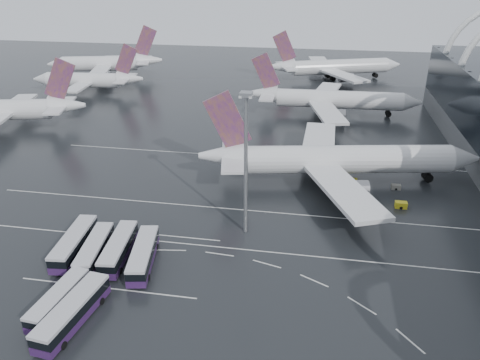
% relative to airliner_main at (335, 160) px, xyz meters
% --- Properties ---
extents(ground, '(420.00, 420.00, 0.00)m').
position_rel_airliner_main_xyz_m(ground, '(-9.71, -28.51, -5.27)').
color(ground, black).
rests_on(ground, ground).
extents(lane_marking_near, '(120.00, 0.25, 0.01)m').
position_rel_airliner_main_xyz_m(lane_marking_near, '(-9.71, -30.51, -5.26)').
color(lane_marking_near, silver).
rests_on(lane_marking_near, ground).
extents(lane_marking_mid, '(120.00, 0.25, 0.01)m').
position_rel_airliner_main_xyz_m(lane_marking_mid, '(-9.71, -16.51, -5.26)').
color(lane_marking_mid, silver).
rests_on(lane_marking_mid, ground).
extents(lane_marking_far, '(120.00, 0.25, 0.01)m').
position_rel_airliner_main_xyz_m(lane_marking_far, '(-9.71, 11.49, -5.26)').
color(lane_marking_far, silver).
rests_on(lane_marking_far, ground).
extents(bus_bay_line_south, '(28.00, 0.25, 0.01)m').
position_rel_airliner_main_xyz_m(bus_bay_line_south, '(-33.71, -44.51, -5.26)').
color(bus_bay_line_south, silver).
rests_on(bus_bay_line_south, ground).
extents(bus_bay_line_north, '(28.00, 0.25, 0.01)m').
position_rel_airliner_main_xyz_m(bus_bay_line_north, '(-33.71, -28.51, -5.26)').
color(bus_bay_line_north, silver).
rests_on(bus_bay_line_north, ground).
extents(airliner_main, '(61.90, 53.52, 21.04)m').
position_rel_airliner_main_xyz_m(airliner_main, '(0.00, 0.00, 0.00)').
color(airliner_main, silver).
rests_on(airliner_main, ground).
extents(airliner_gate_b, '(55.39, 49.93, 19.28)m').
position_rel_airliner_main_xyz_m(airliner_gate_b, '(-1.21, 52.61, -0.44)').
color(airliner_gate_b, silver).
rests_on(airliner_gate_b, ground).
extents(airliner_gate_c, '(56.00, 51.06, 20.60)m').
position_rel_airliner_main_xyz_m(airliner_gate_c, '(0.08, 103.62, -0.12)').
color(airliner_gate_c, silver).
rests_on(airliner_gate_c, ground).
extents(jet_remote_west, '(46.77, 37.91, 20.46)m').
position_rel_airliner_main_xyz_m(jet_remote_west, '(-94.85, 22.83, 0.01)').
color(jet_remote_west, silver).
rests_on(jet_remote_west, ground).
extents(jet_remote_mid, '(42.59, 34.34, 18.54)m').
position_rel_airliner_main_xyz_m(jet_remote_mid, '(-90.10, 65.14, -0.48)').
color(jet_remote_mid, silver).
rests_on(jet_remote_mid, ground).
extents(jet_remote_far, '(48.41, 39.28, 21.25)m').
position_rel_airliner_main_xyz_m(jet_remote_far, '(-95.83, 93.51, 0.22)').
color(jet_remote_far, silver).
rests_on(jet_remote_far, ground).
extents(bus_row_near_a, '(4.56, 14.25, 3.45)m').
position_rel_airliner_main_xyz_m(bus_row_near_a, '(-43.07, -36.43, -3.37)').
color(bus_row_near_a, '#2B1440').
rests_on(bus_row_near_a, ground).
extents(bus_row_near_b, '(4.79, 13.31, 3.21)m').
position_rel_airliner_main_xyz_m(bus_row_near_b, '(-38.90, -37.45, -3.51)').
color(bus_row_near_b, '#2B1440').
rests_on(bus_row_near_b, ground).
extents(bus_row_near_c, '(4.56, 13.69, 3.31)m').
position_rel_airliner_main_xyz_m(bus_row_near_c, '(-35.12, -36.54, -3.45)').
color(bus_row_near_c, '#2B1440').
rests_on(bus_row_near_c, ground).
extents(bus_row_near_d, '(5.46, 13.87, 3.34)m').
position_rel_airliner_main_xyz_m(bus_row_near_d, '(-30.41, -37.62, -3.44)').
color(bus_row_near_d, '#2B1440').
rests_on(bus_row_near_d, ground).
extents(bus_row_far_a, '(3.74, 12.19, 2.96)m').
position_rel_airliner_main_xyz_m(bus_row_far_a, '(-38.30, -50.02, -3.64)').
color(bus_row_far_a, '#2B1440').
rests_on(bus_row_far_a, ground).
extents(bus_row_far_b, '(4.69, 14.19, 3.43)m').
position_rel_airliner_main_xyz_m(bus_row_far_b, '(-34.87, -52.38, -3.38)').
color(bus_row_far_b, '#2B1440').
rests_on(bus_row_far_b, ground).
extents(floodlight_mast, '(1.99, 1.99, 25.92)m').
position_rel_airliner_main_xyz_m(floodlight_mast, '(-15.82, -24.54, 11.04)').
color(floodlight_mast, gray).
rests_on(floodlight_mast, ground).
extents(gse_cart_belly_a, '(2.33, 1.38, 1.27)m').
position_rel_airliner_main_xyz_m(gse_cart_belly_a, '(13.43, -10.04, -4.63)').
color(gse_cart_belly_a, gold).
rests_on(gse_cart_belly_a, ground).
extents(gse_cart_belly_b, '(1.97, 1.17, 1.08)m').
position_rel_airliner_main_xyz_m(gse_cart_belly_b, '(13.52, -1.38, -4.73)').
color(gse_cart_belly_b, slate).
rests_on(gse_cart_belly_b, ground).
extents(gse_cart_belly_e, '(2.47, 1.46, 1.35)m').
position_rel_airliner_main_xyz_m(gse_cart_belly_e, '(4.05, -0.61, -4.59)').
color(gse_cart_belly_e, gold).
rests_on(gse_cart_belly_e, ground).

